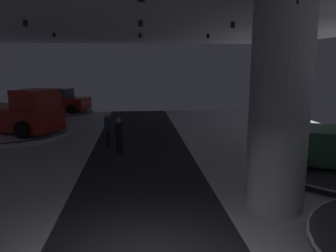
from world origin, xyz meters
TOP-DOWN VIEW (x-y plane):
  - column_right at (3.58, 2.89)m, footprint 1.56×1.56m
  - display_platform_far_left at (-6.80, 12.88)m, footprint 5.68×5.68m
  - pickup_truck_far_left at (-6.52, 12.73)m, footprint 5.65×4.51m
  - display_platform_deep_left at (-5.87, 19.74)m, footprint 4.85×4.85m
  - display_car_deep_left at (-5.90, 19.74)m, footprint 4.53×3.09m
  - visitor_walking_near at (-1.56, 10.36)m, footprint 0.32×0.32m
  - visitor_walking_far at (-0.94, 8.87)m, footprint 0.32×0.32m

SIDE VIEW (x-z plane):
  - display_platform_far_left at x=-6.80m, z-range 0.02..0.32m
  - display_platform_deep_left at x=-5.87m, z-range 0.02..0.38m
  - visitor_walking_near at x=-1.56m, z-range 0.11..1.70m
  - visitor_walking_far at x=-0.94m, z-range 0.11..1.70m
  - display_car_deep_left at x=-5.90m, z-range 0.28..1.98m
  - pickup_truck_far_left at x=-6.52m, z-range 0.09..2.39m
  - column_right at x=3.58m, z-range 0.00..5.50m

